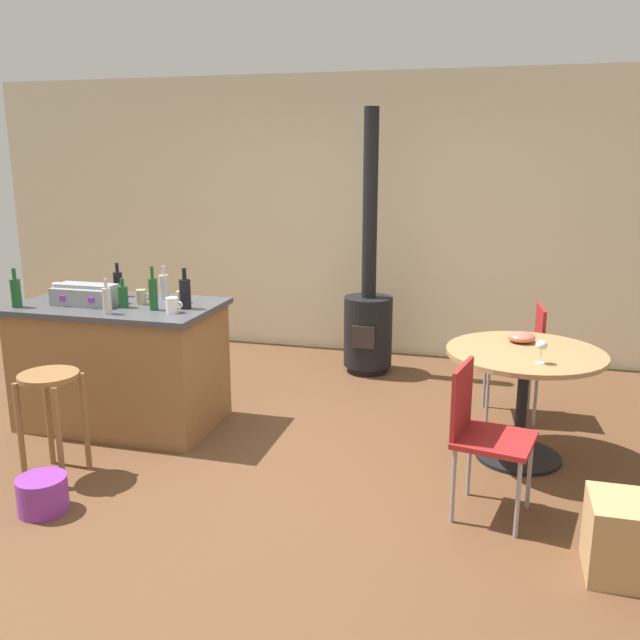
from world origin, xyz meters
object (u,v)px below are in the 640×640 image
at_px(bottle_1, 118,283).
at_px(bottle_5, 153,293).
at_px(cup_0, 58,289).
at_px(cup_2, 74,286).
at_px(toolbox, 87,295).
at_px(cup_1, 182,297).
at_px(kitchen_island, 121,364).
at_px(folding_chair_near, 522,352).
at_px(bottle_2, 185,293).
at_px(wine_glass, 541,346).
at_px(cup_3, 172,305).
at_px(wood_stove, 368,312).
at_px(cardboard_box, 640,540).
at_px(plastic_bucket, 43,494).
at_px(wooden_stool, 51,400).
at_px(bottle_4, 123,296).
at_px(bottle_3, 107,300).
at_px(bottle_6, 16,292).
at_px(bottle_0, 164,286).
at_px(folding_chair_far, 482,429).
at_px(serving_bowl, 521,337).
at_px(dining_table, 524,377).
at_px(cup_4, 141,297).

height_order(bottle_1, bottle_5, bottle_5).
height_order(cup_0, cup_2, cup_0).
height_order(toolbox, cup_1, toolbox).
distance_m(kitchen_island, folding_chair_near, 2.96).
bearing_deg(kitchen_island, bottle_2, -1.33).
bearing_deg(wine_glass, cup_3, -179.51).
xyz_separation_m(wood_stove, cup_1, (-1.07, -1.54, 0.39)).
bearing_deg(cardboard_box, plastic_bucket, -176.16).
height_order(wine_glass, plastic_bucket, wine_glass).
bearing_deg(kitchen_island, cup_1, 18.50).
bearing_deg(kitchen_island, wine_glass, -2.63).
height_order(wooden_stool, bottle_4, bottle_4).
height_order(folding_chair_near, bottle_3, bottle_3).
bearing_deg(bottle_2, wine_glass, -2.93).
bearing_deg(cup_1, bottle_4, -143.63).
xyz_separation_m(wooden_stool, bottle_6, (-0.66, 0.60, 0.52)).
bearing_deg(cup_3, bottle_0, 123.82).
xyz_separation_m(folding_chair_far, cup_1, (-2.16, 0.81, 0.45)).
bearing_deg(folding_chair_near, cup_2, -170.11).
xyz_separation_m(folding_chair_near, bottle_5, (-2.48, -0.98, 0.51)).
xyz_separation_m(wine_glass, serving_bowl, (-0.10, 0.46, -0.07)).
height_order(bottle_4, serving_bowl, bottle_4).
height_order(bottle_3, cup_0, bottle_3).
xyz_separation_m(wooden_stool, plastic_bucket, (0.20, -0.40, -0.39)).
distance_m(cardboard_box, plastic_bucket, 3.11).
distance_m(wood_stove, plastic_bucket, 3.25).
bearing_deg(bottle_2, bottle_1, 159.03).
distance_m(folding_chair_near, cardboard_box, 2.04).
relative_size(folding_chair_near, cardboard_box, 1.81).
bearing_deg(wine_glass, cardboard_box, -64.57).
relative_size(cup_0, cup_1, 0.99).
bearing_deg(bottle_5, bottle_1, 143.84).
distance_m(cup_1, cardboard_box, 3.25).
distance_m(dining_table, cup_2, 3.40).
bearing_deg(cup_4, bottle_3, -101.19).
relative_size(folding_chair_far, toolbox, 1.85).
relative_size(kitchen_island, wine_glass, 10.05).
distance_m(folding_chair_near, toolbox, 3.20).
height_order(cup_3, serving_bowl, cup_3).
bearing_deg(bottle_2, cup_1, 123.50).
height_order(cup_3, cardboard_box, cup_3).
height_order(wooden_stool, bottle_3, bottle_3).
distance_m(folding_chair_near, bottle_1, 3.07).
height_order(bottle_0, bottle_5, bottle_5).
bearing_deg(bottle_4, cup_3, -8.20).
bearing_deg(bottle_3, cup_3, 19.46).
relative_size(serving_bowl, cardboard_box, 0.38).
xyz_separation_m(bottle_1, cardboard_box, (3.49, -1.32, -0.81)).
xyz_separation_m(bottle_4, cup_0, (-0.68, 0.22, -0.03)).
bearing_deg(serving_bowl, bottle_2, -171.49).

